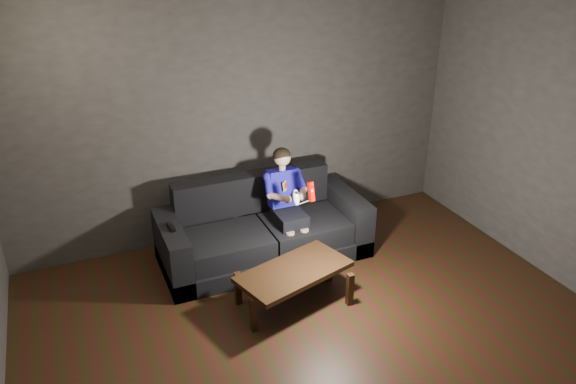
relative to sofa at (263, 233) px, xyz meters
name	(u,v)px	position (x,y,z in m)	size (l,w,h in m)	color
floor	(347,369)	(0.01, -1.85, -0.27)	(5.00, 5.00, 0.00)	black
back_wall	(240,117)	(0.01, 0.65, 1.08)	(5.00, 0.04, 2.70)	#34302C
ceiling	(368,17)	(0.01, -1.85, 2.43)	(5.00, 5.00, 0.02)	beige
sofa	(263,233)	(0.00, 0.00, 0.00)	(2.13, 0.92, 0.82)	black
child	(286,195)	(0.24, -0.06, 0.43)	(0.44, 0.54, 1.07)	black
wii_remote_red	(311,191)	(0.32, -0.47, 0.63)	(0.06, 0.08, 0.20)	#D80800
nunchuk_white	(296,197)	(0.17, -0.47, 0.60)	(0.08, 0.11, 0.17)	silver
wii_remote_black	(171,227)	(-0.96, -0.08, 0.33)	(0.05, 0.17, 0.03)	black
coffee_table	(294,274)	(-0.04, -0.90, 0.06)	(1.14, 0.79, 0.38)	black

